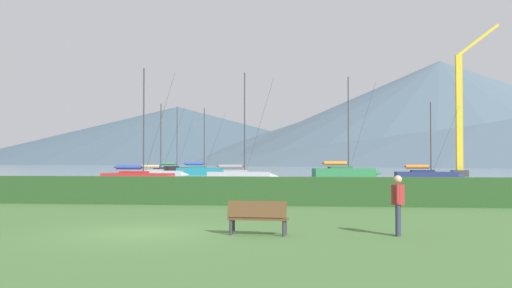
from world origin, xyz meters
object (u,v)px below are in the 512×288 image
(dock_crane, at_px, (460,122))
(sailboat_slip_10, at_px, (240,176))
(sailboat_slip_1, at_px, (427,175))
(sailboat_slip_3, at_px, (174,170))
(park_bench_near_path, at_px, (258,216))
(sailboat_slip_7, at_px, (344,172))
(person_standing_walker, at_px, (398,200))
(sailboat_slip_12, at_px, (201,171))
(sailboat_slip_2, at_px, (157,174))
(sailboat_slip_6, at_px, (139,177))

(dock_crane, bearing_deg, sailboat_slip_10, -136.97)
(sailboat_slip_1, height_order, dock_crane, dock_crane)
(sailboat_slip_3, xyz_separation_m, park_bench_near_path, (23.02, -77.79, -0.09))
(sailboat_slip_3, xyz_separation_m, sailboat_slip_7, (26.83, -22.08, 0.09))
(sailboat_slip_10, distance_m, person_standing_walker, 42.24)
(sailboat_slip_12, height_order, park_bench_near_path, sailboat_slip_12)
(sailboat_slip_1, distance_m, person_standing_walker, 45.41)
(sailboat_slip_1, relative_size, sailboat_slip_2, 0.93)
(park_bench_near_path, xyz_separation_m, person_standing_walker, (3.81, 0.35, 0.44))
(park_bench_near_path, height_order, person_standing_walker, person_standing_walker)
(sailboat_slip_12, distance_m, park_bench_near_path, 69.26)
(park_bench_near_path, bearing_deg, dock_crane, 78.01)
(sailboat_slip_3, relative_size, dock_crane, 0.53)
(person_standing_walker, bearing_deg, sailboat_slip_10, 114.21)
(sailboat_slip_2, distance_m, sailboat_slip_3, 29.12)
(sailboat_slip_2, bearing_deg, sailboat_slip_3, 96.06)
(sailboat_slip_2, relative_size, sailboat_slip_12, 0.88)
(sailboat_slip_12, xyz_separation_m, park_bench_near_path, (16.29, -67.32, -0.11))
(sailboat_slip_12, height_order, person_standing_walker, sailboat_slip_12)
(sailboat_slip_1, relative_size, park_bench_near_path, 4.77)
(sailboat_slip_12, distance_m, dock_crane, 36.40)
(sailboat_slip_12, bearing_deg, sailboat_slip_7, -37.42)
(sailboat_slip_1, relative_size, sailboat_slip_7, 0.65)
(sailboat_slip_7, height_order, person_standing_walker, sailboat_slip_7)
(sailboat_slip_1, bearing_deg, sailboat_slip_2, 169.40)
(sailboat_slip_3, distance_m, dock_crane, 44.67)
(sailboat_slip_6, distance_m, park_bench_near_path, 37.03)
(person_standing_walker, bearing_deg, sailboat_slip_7, 99.84)
(sailboat_slip_3, bearing_deg, sailboat_slip_10, -73.52)
(sailboat_slip_3, height_order, sailboat_slip_12, sailboat_slip_3)
(park_bench_near_path, relative_size, person_standing_walker, 1.01)
(sailboat_slip_6, xyz_separation_m, sailboat_slip_12, (-1.73, 33.27, 0.04))
(sailboat_slip_1, relative_size, sailboat_slip_10, 0.74)
(sailboat_slip_7, bearing_deg, sailboat_slip_3, 128.01)
(sailboat_slip_1, height_order, sailboat_slip_12, sailboat_slip_12)
(sailboat_slip_6, relative_size, park_bench_near_path, 6.12)
(sailboat_slip_7, xyz_separation_m, person_standing_walker, (0.00, -55.36, 0.26))
(sailboat_slip_10, height_order, park_bench_near_path, sailboat_slip_10)
(sailboat_slip_2, xyz_separation_m, person_standing_walker, (21.22, -48.86, 0.41))
(dock_crane, bearing_deg, sailboat_slip_7, -147.54)
(sailboat_slip_7, relative_size, person_standing_walker, 7.39)
(sailboat_slip_2, xyz_separation_m, sailboat_slip_7, (21.22, 6.50, 0.15))
(sailboat_slip_1, bearing_deg, dock_crane, 66.94)
(sailboat_slip_6, distance_m, dock_crane, 46.93)
(sailboat_slip_3, relative_size, sailboat_slip_10, 1.01)
(sailboat_slip_6, bearing_deg, sailboat_slip_10, 46.84)
(sailboat_slip_10, distance_m, sailboat_slip_12, 27.77)
(person_standing_walker, bearing_deg, dock_crane, 86.36)
(sailboat_slip_2, distance_m, sailboat_slip_10, 13.35)
(sailboat_slip_1, bearing_deg, person_standing_walker, -102.56)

